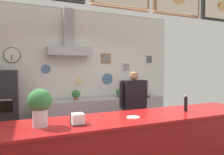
{
  "coord_description": "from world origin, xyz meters",
  "views": [
    {
      "loc": [
        -1.24,
        -2.66,
        1.64
      ],
      "look_at": [
        0.18,
        0.69,
        1.47
      ],
      "focal_mm": 32.61,
      "sensor_mm": 36.0,
      "label": 1
    }
  ],
  "objects_px": {
    "potted_sage": "(119,92)",
    "condiment_plate": "(133,117)",
    "napkin_holder": "(78,119)",
    "espresso_machine": "(137,88)",
    "potted_rosemary": "(76,94)",
    "basil_vase": "(40,106)",
    "pepper_grinder": "(186,103)",
    "pizza_oven": "(0,111)",
    "shop_worker": "(134,110)"
  },
  "relations": [
    {
      "from": "espresso_machine",
      "to": "potted_rosemary",
      "type": "distance_m",
      "value": 1.59
    },
    {
      "from": "pizza_oven",
      "to": "potted_rosemary",
      "type": "height_order",
      "value": "pizza_oven"
    },
    {
      "from": "potted_sage",
      "to": "pepper_grinder",
      "type": "xyz_separation_m",
      "value": [
        -0.07,
        -2.41,
        0.11
      ]
    },
    {
      "from": "basil_vase",
      "to": "condiment_plate",
      "type": "xyz_separation_m",
      "value": [
        1.08,
        -0.05,
        -0.22
      ]
    },
    {
      "from": "espresso_machine",
      "to": "condiment_plate",
      "type": "bearing_deg",
      "value": -120.69
    },
    {
      "from": "pizza_oven",
      "to": "espresso_machine",
      "type": "height_order",
      "value": "pizza_oven"
    },
    {
      "from": "potted_sage",
      "to": "espresso_machine",
      "type": "bearing_deg",
      "value": -2.63
    },
    {
      "from": "shop_worker",
      "to": "potted_rosemary",
      "type": "bearing_deg",
      "value": -57.98
    },
    {
      "from": "potted_sage",
      "to": "condiment_plate",
      "type": "height_order",
      "value": "potted_sage"
    },
    {
      "from": "potted_rosemary",
      "to": "condiment_plate",
      "type": "relative_size",
      "value": 1.41
    },
    {
      "from": "pizza_oven",
      "to": "espresso_machine",
      "type": "relative_size",
      "value": 3.15
    },
    {
      "from": "napkin_holder",
      "to": "condiment_plate",
      "type": "bearing_deg",
      "value": 1.74
    },
    {
      "from": "potted_sage",
      "to": "shop_worker",
      "type": "bearing_deg",
      "value": -101.54
    },
    {
      "from": "basil_vase",
      "to": "condiment_plate",
      "type": "height_order",
      "value": "basil_vase"
    },
    {
      "from": "pizza_oven",
      "to": "pepper_grinder",
      "type": "distance_m",
      "value": 3.44
    },
    {
      "from": "pizza_oven",
      "to": "espresso_machine",
      "type": "distance_m",
      "value": 3.16
    },
    {
      "from": "pizza_oven",
      "to": "basil_vase",
      "type": "relative_size",
      "value": 4.27
    },
    {
      "from": "pizza_oven",
      "to": "condiment_plate",
      "type": "distance_m",
      "value": 2.87
    },
    {
      "from": "pizza_oven",
      "to": "napkin_holder",
      "type": "bearing_deg",
      "value": -66.8
    },
    {
      "from": "espresso_machine",
      "to": "pepper_grinder",
      "type": "distance_m",
      "value": 2.45
    },
    {
      "from": "basil_vase",
      "to": "condiment_plate",
      "type": "relative_size",
      "value": 2.47
    },
    {
      "from": "shop_worker",
      "to": "potted_sage",
      "type": "bearing_deg",
      "value": -104.11
    },
    {
      "from": "potted_sage",
      "to": "basil_vase",
      "type": "height_order",
      "value": "basil_vase"
    },
    {
      "from": "potted_rosemary",
      "to": "pepper_grinder",
      "type": "distance_m",
      "value": 2.62
    },
    {
      "from": "pizza_oven",
      "to": "condiment_plate",
      "type": "relative_size",
      "value": 10.56
    },
    {
      "from": "basil_vase",
      "to": "potted_rosemary",
      "type": "bearing_deg",
      "value": 68.8
    },
    {
      "from": "basil_vase",
      "to": "potted_sage",
      "type": "bearing_deg",
      "value": 49.94
    },
    {
      "from": "potted_rosemary",
      "to": "basil_vase",
      "type": "bearing_deg",
      "value": -111.2
    },
    {
      "from": "pizza_oven",
      "to": "basil_vase",
      "type": "xyz_separation_m",
      "value": [
        0.62,
        -2.25,
        0.44
      ]
    },
    {
      "from": "pizza_oven",
      "to": "basil_vase",
      "type": "height_order",
      "value": "pizza_oven"
    },
    {
      "from": "potted_sage",
      "to": "napkin_holder",
      "type": "relative_size",
      "value": 1.31
    },
    {
      "from": "espresso_machine",
      "to": "pepper_grinder",
      "type": "height_order",
      "value": "espresso_machine"
    },
    {
      "from": "espresso_machine",
      "to": "potted_sage",
      "type": "xyz_separation_m",
      "value": [
        -0.5,
        0.02,
        -0.08
      ]
    },
    {
      "from": "potted_rosemary",
      "to": "potted_sage",
      "type": "distance_m",
      "value": 1.09
    },
    {
      "from": "shop_worker",
      "to": "basil_vase",
      "type": "xyz_separation_m",
      "value": [
        -1.77,
        -1.18,
        0.41
      ]
    },
    {
      "from": "shop_worker",
      "to": "potted_rosemary",
      "type": "xyz_separation_m",
      "value": [
        -0.84,
        1.22,
        0.2
      ]
    },
    {
      "from": "basil_vase",
      "to": "pepper_grinder",
      "type": "bearing_deg",
      "value": -0.11
    },
    {
      "from": "potted_rosemary",
      "to": "napkin_holder",
      "type": "xyz_separation_m",
      "value": [
        -0.55,
        -2.47,
        0.05
      ]
    },
    {
      "from": "pizza_oven",
      "to": "pepper_grinder",
      "type": "xyz_separation_m",
      "value": [
        2.57,
        -2.26,
        0.34
      ]
    },
    {
      "from": "napkin_holder",
      "to": "potted_rosemary",
      "type": "bearing_deg",
      "value": 77.45
    },
    {
      "from": "espresso_machine",
      "to": "pepper_grinder",
      "type": "bearing_deg",
      "value": -103.4
    },
    {
      "from": "shop_worker",
      "to": "potted_rosemary",
      "type": "relative_size",
      "value": 6.92
    },
    {
      "from": "napkin_holder",
      "to": "condiment_plate",
      "type": "height_order",
      "value": "napkin_holder"
    },
    {
      "from": "espresso_machine",
      "to": "condiment_plate",
      "type": "height_order",
      "value": "espresso_machine"
    },
    {
      "from": "pizza_oven",
      "to": "napkin_holder",
      "type": "relative_size",
      "value": 10.48
    },
    {
      "from": "napkin_holder",
      "to": "basil_vase",
      "type": "height_order",
      "value": "basil_vase"
    },
    {
      "from": "napkin_holder",
      "to": "condiment_plate",
      "type": "distance_m",
      "value": 0.7
    },
    {
      "from": "potted_rosemary",
      "to": "potted_sage",
      "type": "relative_size",
      "value": 1.07
    },
    {
      "from": "pepper_grinder",
      "to": "condiment_plate",
      "type": "bearing_deg",
      "value": -177.02
    },
    {
      "from": "shop_worker",
      "to": "pepper_grinder",
      "type": "relative_size",
      "value": 6.63
    }
  ]
}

